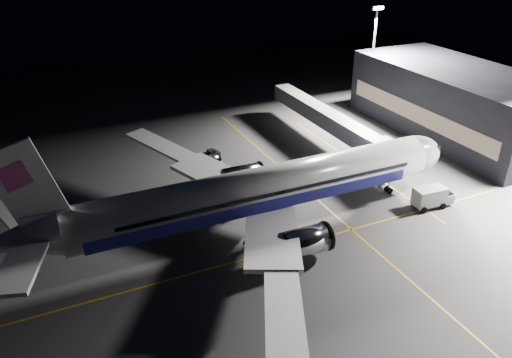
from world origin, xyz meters
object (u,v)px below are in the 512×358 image
Objects in this scene: service_truck at (433,196)px; safety_cone_c at (171,188)px; baggage_tug at (211,156)px; airliner at (254,191)px; safety_cone_a at (211,206)px; jet_bridge at (332,121)px; safety_cone_b at (220,215)px; floodlight_mast_north at (373,49)px.

service_truck reaches higher than safety_cone_c.
service_truck is 35.03m from baggage_tug.
airliner is 95.42× the size of safety_cone_a.
airliner is 21.68m from baggage_tug.
jet_bridge is 21.64m from baggage_tug.
jet_bridge reaches higher than baggage_tug.
safety_cone_c is at bearing 111.07° from safety_cone_b.
jet_bridge reaches higher than service_truck.
service_truck is 30.53m from safety_cone_a.
airliner is at bearing 171.37° from service_truck.
jet_bridge is at bearing 97.82° from service_truck.
service_truck is 8.72× the size of safety_cone_b.
baggage_tug is 4.60× the size of safety_cone_a.
airliner is at bearing -104.68° from baggage_tug.
baggage_tug is (-22.51, 26.83, -0.68)m from service_truck.
safety_cone_b is (-5.05, -17.16, -0.55)m from baggage_tug.
airliner is 25.39m from service_truck.
floodlight_mast_north is (41.08, 31.99, 7.21)m from airliner.
safety_cone_b is (-27.56, 9.67, -1.24)m from service_truck.
safety_cone_c is at bearing -150.52° from baggage_tug.
safety_cone_c is at bearing -159.46° from floodlight_mast_north.
safety_cone_b is (-3.07, 4.00, -4.82)m from airliner.
jet_bridge reaches higher than safety_cone_c.
floodlight_mast_north is at bearing 70.64° from service_truck.
airliner is 105.85× the size of safety_cone_c.
service_truck is at bearing -32.06° from safety_cone_c.
baggage_tug reaches higher than safety_cone_b.
jet_bridge is at bearing 7.70° from safety_cone_c.
floodlight_mast_north is 30.44× the size of safety_cone_b.
jet_bridge is 24.06m from floodlight_mast_north.
airliner is 29.31m from jet_bridge.
safety_cone_a is at bearing 116.27° from airliner.
airliner reaches higher than safety_cone_c.
floodlight_mast_north is 42.16m from baggage_tug.
floodlight_mast_north is at bearing 29.56° from safety_cone_a.
floodlight_mast_north is at bearing 6.14° from baggage_tug.
floodlight_mast_north is 52.66m from safety_cone_c.
safety_cone_b is (-44.15, -27.99, -12.03)m from floodlight_mast_north.
safety_cone_c is at bearing -172.30° from jet_bridge.
floodlight_mast_north is 53.64m from safety_cone_b.
jet_bridge is at bearing 23.08° from safety_cone_a.
safety_cone_a is at bearing 95.75° from safety_cone_b.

